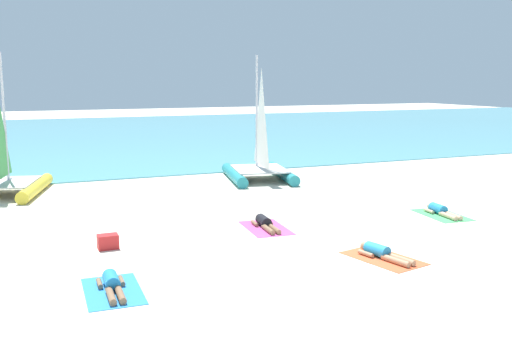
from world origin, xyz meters
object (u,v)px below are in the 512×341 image
at_px(sailboat_yellow, 4,174).
at_px(sunbather_leftmost, 112,284).
at_px(sunbather_center_left, 265,223).
at_px(towel_center_right, 383,258).
at_px(towel_center_left, 266,228).
at_px(cooler_box, 108,242).
at_px(sunbather_center_right, 381,252).
at_px(towel_rightmost, 442,215).
at_px(sailboat_teal, 259,162).
at_px(sunbather_rightmost, 441,211).
at_px(towel_leftmost, 113,291).

bearing_deg(sailboat_yellow, sunbather_leftmost, -64.75).
height_order(sunbather_leftmost, sunbather_center_left, same).
height_order(sunbather_leftmost, towel_center_right, sunbather_leftmost).
relative_size(towel_center_left, sunbather_center_left, 1.21).
relative_size(sunbather_center_left, cooler_box, 3.13).
xyz_separation_m(sunbather_center_right, cooler_box, (-5.84, 3.30, 0.05)).
bearing_deg(towel_rightmost, sailboat_yellow, 145.17).
relative_size(sailboat_teal, towel_center_right, 2.72).
bearing_deg(towel_center_right, sunbather_center_left, 110.59).
distance_m(towel_center_left, towel_center_right, 3.92).
xyz_separation_m(sunbather_leftmost, cooler_box, (0.38, 2.96, 0.05)).
bearing_deg(sunbather_center_right, sailboat_yellow, 113.12).
height_order(towel_center_right, cooler_box, cooler_box).
height_order(sailboat_yellow, sunbather_rightmost, sailboat_yellow).
height_order(sunbather_center_left, cooler_box, cooler_box).
height_order(sailboat_teal, towel_center_left, sailboat_teal).
xyz_separation_m(sailboat_yellow, towel_center_right, (8.24, -11.68, -0.76)).
bearing_deg(sailboat_yellow, sunbather_center_left, -34.15).
xyz_separation_m(sailboat_yellow, cooler_box, (2.38, -8.32, -0.59)).
bearing_deg(sunbather_rightmost, towel_center_right, -138.80).
bearing_deg(towel_leftmost, towel_rightmost, 14.11).
xyz_separation_m(towel_center_left, sunbather_center_left, (0.01, 0.07, 0.13)).
bearing_deg(sunbather_leftmost, towel_center_left, 36.36).
height_order(sailboat_yellow, towel_rightmost, sailboat_yellow).
relative_size(towel_center_right, cooler_box, 3.80).
xyz_separation_m(towel_leftmost, towel_center_right, (6.24, -0.33, 0.00)).
bearing_deg(sunbather_center_left, towel_center_right, -64.56).
xyz_separation_m(sailboat_yellow, sailboat_teal, (9.79, -0.67, 0.00)).
bearing_deg(sailboat_teal, towel_leftmost, -114.86).
height_order(sunbather_center_right, sunbather_rightmost, same).
height_order(sunbather_center_right, cooler_box, cooler_box).
relative_size(towel_leftmost, sunbather_rightmost, 1.21).
distance_m(towel_center_right, towel_rightmost, 5.21).
distance_m(sailboat_teal, cooler_box, 10.67).
distance_m(towel_center_right, sunbather_center_right, 0.14).
bearing_deg(sunbather_center_left, towel_center_left, -90.00).
distance_m(towel_center_left, towel_rightmost, 5.73).
bearing_deg(sunbather_center_right, sunbather_center_left, 98.55).
bearing_deg(towel_center_left, cooler_box, -176.11).
distance_m(sailboat_yellow, cooler_box, 8.68).
bearing_deg(sailboat_yellow, towel_center_left, -34.40).
bearing_deg(sailboat_yellow, cooler_box, -58.86).
xyz_separation_m(sunbather_center_left, cooler_box, (-4.45, -0.37, 0.05)).
bearing_deg(sunbather_center_right, sailboat_teal, 69.68).
xyz_separation_m(towel_rightmost, cooler_box, (-10.13, 0.39, 0.17)).
bearing_deg(towel_center_left, sunbather_leftmost, -145.92).
height_order(sailboat_yellow, sunbather_center_right, sailboat_yellow).
xyz_separation_m(sailboat_teal, sunbather_leftmost, (-7.78, -10.61, -0.64)).
bearing_deg(towel_center_right, sunbather_center_right, 102.18).
bearing_deg(sailboat_teal, sunbather_rightmost, -59.84).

